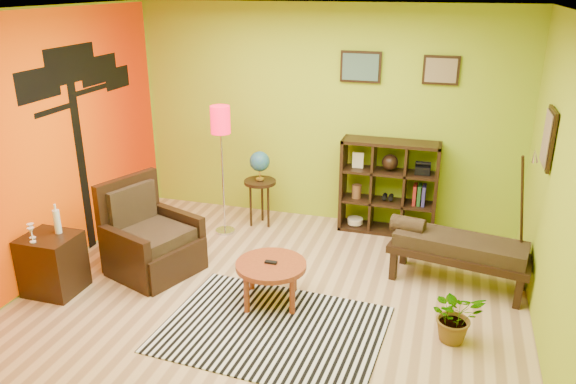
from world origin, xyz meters
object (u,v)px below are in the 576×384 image
(side_cabinet, at_px, (53,263))
(potted_plant, at_px, (455,321))
(bench, at_px, (456,247))
(armchair, at_px, (150,244))
(globe_table, at_px, (260,170))
(cube_shelf, at_px, (389,187))
(coffee_table, at_px, (271,269))
(floor_lamp, at_px, (221,132))

(side_cabinet, height_order, potted_plant, side_cabinet)
(side_cabinet, bearing_deg, bench, 18.79)
(armchair, relative_size, globe_table, 1.07)
(side_cabinet, xyz_separation_m, bench, (3.95, 1.34, 0.11))
(side_cabinet, relative_size, cube_shelf, 0.78)
(coffee_table, distance_m, globe_table, 1.96)
(cube_shelf, height_order, potted_plant, cube_shelf)
(coffee_table, relative_size, globe_table, 0.70)
(coffee_table, bearing_deg, bench, 27.49)
(coffee_table, relative_size, floor_lamp, 0.43)
(armchair, distance_m, potted_plant, 3.30)
(bench, bearing_deg, cube_shelf, 126.43)
(cube_shelf, bearing_deg, bench, -53.57)
(potted_plant, bearing_deg, cube_shelf, 111.83)
(floor_lamp, xyz_separation_m, bench, (2.83, -0.51, -0.90))
(floor_lamp, bearing_deg, globe_table, 44.11)
(side_cabinet, xyz_separation_m, globe_table, (1.48, 2.21, 0.44))
(coffee_table, relative_size, cube_shelf, 0.58)
(globe_table, bearing_deg, cube_shelf, 9.38)
(coffee_table, xyz_separation_m, floor_lamp, (-1.09, 1.42, 0.96))
(floor_lamp, relative_size, potted_plant, 3.24)
(side_cabinet, bearing_deg, coffee_table, 11.25)
(cube_shelf, bearing_deg, side_cabinet, -141.45)
(armchair, relative_size, potted_plant, 2.13)
(armchair, bearing_deg, potted_plant, -7.09)
(bench, relative_size, potted_plant, 2.96)
(coffee_table, bearing_deg, globe_table, 112.43)
(floor_lamp, relative_size, bench, 1.10)
(coffee_table, distance_m, potted_plant, 1.79)
(coffee_table, xyz_separation_m, potted_plant, (1.77, -0.14, -0.17))
(floor_lamp, height_order, cube_shelf, floor_lamp)
(potted_plant, bearing_deg, globe_table, 142.60)
(floor_lamp, height_order, bench, floor_lamp)
(floor_lamp, relative_size, globe_table, 1.63)
(armchair, distance_m, cube_shelf, 3.00)
(globe_table, relative_size, potted_plant, 1.99)
(floor_lamp, distance_m, cube_shelf, 2.21)
(floor_lamp, relative_size, cube_shelf, 1.37)
(side_cabinet, bearing_deg, globe_table, 56.13)
(bench, bearing_deg, coffee_table, -152.51)
(bench, bearing_deg, potted_plant, -88.04)
(coffee_table, height_order, bench, bench)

